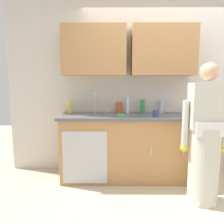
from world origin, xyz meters
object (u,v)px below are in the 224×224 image
object	(u,v)px
bottle_soap	(119,107)
bottle_dish_liquid	(143,106)
sponge	(121,116)
bottle_water_tall	(128,105)
sink	(97,116)
bottle_water_short	(161,106)
bottle_cleaner_spray	(69,107)
person_at_sink	(205,145)
knife_on_counter	(189,114)
cup_by_sink	(155,113)

from	to	relation	value
bottle_soap	bottle_dish_liquid	bearing A→B (deg)	-11.94
sponge	bottle_water_tall	bearing A→B (deg)	73.04
sink	bottle_water_short	distance (m)	1.01
bottle_soap	bottle_cleaner_spray	xyz separation A→B (m)	(-0.76, -0.06, 0.01)
sponge	bottle_soap	bearing A→B (deg)	92.46
person_at_sink	bottle_water_short	xyz separation A→B (m)	(-0.31, 0.91, 0.34)
sink	bottle_water_tall	size ratio (longest dim) A/B	2.07
bottle_water_short	sponge	distance (m)	0.76
bottle_cleaner_spray	bottle_water_tall	world-z (taller)	bottle_water_tall
sink	person_at_sink	bearing A→B (deg)	-27.66
bottle_water_short	knife_on_counter	xyz separation A→B (m)	(0.37, -0.17, -0.09)
cup_by_sink	sponge	xyz separation A→B (m)	(-0.47, -0.05, -0.03)
bottle_dish_liquid	sponge	size ratio (longest dim) A/B	1.87
sink	bottle_soap	world-z (taller)	sink
bottle_dish_liquid	bottle_water_tall	size ratio (longest dim) A/B	0.85
person_at_sink	knife_on_counter	xyz separation A→B (m)	(0.06, 0.74, 0.25)
bottle_water_short	bottle_water_tall	size ratio (longest dim) A/B	0.79
bottle_water_short	person_at_sink	bearing A→B (deg)	-70.83
person_at_sink	bottle_dish_liquid	bearing A→B (deg)	126.58
sink	bottle_soap	size ratio (longest dim) A/B	3.08
bottle_cleaner_spray	sponge	bearing A→B (deg)	-24.61
bottle_cleaner_spray	bottle_water_tall	xyz separation A→B (m)	(0.89, -0.01, 0.03)
bottle_cleaner_spray	knife_on_counter	distance (m)	1.79
bottle_dish_liquid	bottle_water_tall	bearing A→B (deg)	179.26
person_at_sink	cup_by_sink	world-z (taller)	person_at_sink
sink	person_at_sink	world-z (taller)	person_at_sink
sink	bottle_dish_liquid	distance (m)	0.70
bottle_water_short	bottle_cleaner_spray	xyz separation A→B (m)	(-1.41, -0.07, -0.00)
person_at_sink	bottle_water_tall	world-z (taller)	person_at_sink
bottle_dish_liquid	sponge	bearing A→B (deg)	-133.78
bottle_water_short	sponge	world-z (taller)	bottle_water_short
bottle_water_tall	bottle_dish_liquid	bearing A→B (deg)	-0.74
person_at_sink	bottle_water_tall	xyz separation A→B (m)	(-0.84, 0.83, 0.37)
knife_on_counter	bottle_dish_liquid	bearing A→B (deg)	168.46
bottle_cleaner_spray	bottle_soap	bearing A→B (deg)	4.64
person_at_sink	bottle_dish_liquid	distance (m)	1.09
bottle_dish_liquid	knife_on_counter	world-z (taller)	bottle_dish_liquid
cup_by_sink	bottle_water_short	bearing A→B (deg)	66.54
person_at_sink	knife_on_counter	distance (m)	0.78
person_at_sink	bottle_soap	distance (m)	1.36
bottle_cleaner_spray	bottle_water_tall	size ratio (longest dim) A/B	0.77
sink	bottle_water_short	bearing A→B (deg)	13.29
person_at_sink	bottle_water_tall	size ratio (longest dim) A/B	6.70
bottle_soap	cup_by_sink	bearing A→B (deg)	-37.13
bottle_dish_liquid	bottle_water_short	distance (m)	0.31
sink	person_at_sink	distance (m)	1.47
person_at_sink	bottle_soap	bearing A→B (deg)	136.91
knife_on_counter	sponge	size ratio (longest dim) A/B	2.18
bottle_cleaner_spray	sponge	size ratio (longest dim) A/B	1.68
person_at_sink	sponge	world-z (taller)	person_at_sink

